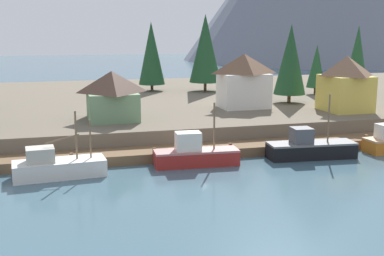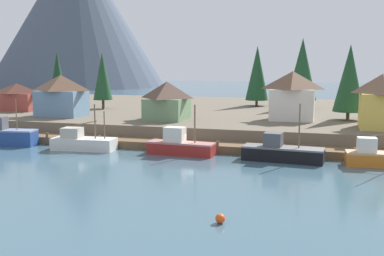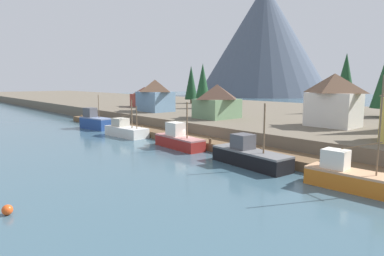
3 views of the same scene
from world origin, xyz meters
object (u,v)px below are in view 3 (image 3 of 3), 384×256
fishing_boat_white (126,130)px  fishing_boat_orange (361,180)px  fishing_boat_blue (95,122)px  conifer_near_right (191,83)px  house_blue (155,95)px  house_red (144,97)px  conifer_centre (345,80)px  house_green (217,101)px  fishing_boat_red (178,140)px  fishing_boat_black (249,156)px  house_white (334,100)px  channel_buoy (7,210)px  conifer_mid_left (203,82)px

fishing_boat_white → fishing_boat_orange: (36.55, 0.36, -0.01)m
fishing_boat_blue → fishing_boat_white: fishing_boat_blue is taller
conifer_near_right → fishing_boat_orange: bearing=-30.2°
house_blue → house_red: 13.60m
conifer_near_right → conifer_centre: 43.22m
fishing_boat_blue → house_green: (17.92, 14.11, 4.10)m
fishing_boat_red → house_green: size_ratio=1.20×
fishing_boat_blue → fishing_boat_black: bearing=-8.2°
house_white → house_blue: 36.76m
fishing_boat_red → fishing_boat_black: fishing_boat_black is taller
channel_buoy → conifer_near_right: bearing=130.1°
fishing_boat_blue → fishing_boat_white: size_ratio=0.88×
fishing_boat_blue → house_blue: 14.47m
house_blue → house_green: bearing=1.2°
fishing_boat_orange → conifer_centre: bearing=113.3°
fishing_boat_white → conifer_near_right: bearing=121.0°
fishing_boat_white → conifer_mid_left: (-10.57, 26.74, 7.60)m
house_white → conifer_near_right: 54.94m
fishing_boat_black → house_green: 23.82m
house_green → channel_buoy: 40.34m
fishing_boat_black → house_green: (-18.73, 14.03, 4.42)m
fishing_boat_white → house_white: (25.03, 18.60, 5.29)m
fishing_boat_blue → fishing_boat_white: bearing=-8.6°
fishing_boat_blue → house_green: 23.17m
house_green → house_red: (-30.48, 5.02, -0.45)m
fishing_boat_blue → conifer_mid_left: 27.65m
house_red → conifer_near_right: size_ratio=0.71×
fishing_boat_red → conifer_centre: bearing=88.7°
fishing_boat_black → fishing_boat_red: bearing=-176.8°
conifer_near_right → conifer_mid_left: 19.13m
fishing_boat_black → house_red: (-49.21, 19.05, 3.97)m
fishing_boat_red → house_blue: 28.26m
house_white → house_green: (-18.41, -4.43, -0.80)m
house_red → fishing_boat_black: bearing=-21.2°
fishing_boat_orange → house_green: fishing_boat_orange is taller
conifer_near_right → house_blue: bearing=-56.8°
fishing_boat_white → conifer_centre: size_ratio=0.70×
fishing_boat_orange → house_blue: (-47.96, 13.43, 4.94)m
conifer_mid_left → fishing_boat_black: bearing=-36.5°
house_green → fishing_boat_blue: bearing=-141.8°
house_white → house_red: bearing=179.3°
fishing_boat_black → channel_buoy: size_ratio=13.27×
house_white → conifer_centre: (-8.63, 22.19, 2.78)m
house_blue → conifer_mid_left: conifer_mid_left is taller
fishing_boat_blue → fishing_boat_black: size_ratio=0.79×
fishing_boat_orange → conifer_mid_left: size_ratio=0.88×
house_white → conifer_mid_left: conifer_mid_left is taller
fishing_boat_blue → fishing_boat_red: 24.35m
fishing_boat_black → house_white: bearing=95.8°
fishing_boat_red → channel_buoy: fishing_boat_red is taller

